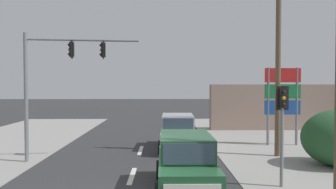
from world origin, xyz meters
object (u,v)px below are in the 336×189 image
at_px(pedestal_signal_right_kerb, 282,119).
at_px(shopping_plaza_sign, 283,95).
at_px(utility_pole_midground_right, 278,45).
at_px(suv_oncoming_mid, 186,165).
at_px(traffic_signal_mast, 55,73).
at_px(suv_oncoming_near, 178,133).
at_px(utility_pole_foreground_right, 335,46).

distance_m(pedestal_signal_right_kerb, shopping_plaza_sign, 8.37).
xyz_separation_m(utility_pole_midground_right, suv_oncoming_mid, (-4.96, -5.21, -4.70)).
xyz_separation_m(traffic_signal_mast, suv_oncoming_mid, (5.84, -4.34, -3.26)).
relative_size(suv_oncoming_near, suv_oncoming_mid, 1.01).
relative_size(utility_pole_midground_right, suv_oncoming_mid, 2.35).
bearing_deg(traffic_signal_mast, utility_pole_foreground_right, -33.47).
xyz_separation_m(pedestal_signal_right_kerb, suv_oncoming_near, (-3.34, 6.91, -1.53)).
bearing_deg(utility_pole_midground_right, suv_oncoming_near, 157.93).
relative_size(utility_pole_midground_right, suv_oncoming_near, 2.33).
distance_m(traffic_signal_mast, suv_oncoming_mid, 7.97).
distance_m(utility_pole_midground_right, shopping_plaza_sign, 4.12).
relative_size(utility_pole_foreground_right, utility_pole_midground_right, 0.81).
height_order(pedestal_signal_right_kerb, suv_oncoming_mid, pedestal_signal_right_kerb).
height_order(suv_oncoming_near, suv_oncoming_mid, same).
relative_size(pedestal_signal_right_kerb, suv_oncoming_near, 0.78).
distance_m(utility_pole_midground_right, suv_oncoming_mid, 8.60).
height_order(utility_pole_foreground_right, pedestal_signal_right_kerb, utility_pole_foreground_right).
height_order(utility_pole_midground_right, suv_oncoming_near, utility_pole_midground_right).
distance_m(utility_pole_foreground_right, utility_pole_midground_right, 7.46).
distance_m(pedestal_signal_right_kerb, suv_oncoming_near, 7.83).
distance_m(shopping_plaza_sign, suv_oncoming_mid, 10.48).
height_order(utility_pole_midground_right, traffic_signal_mast, utility_pole_midground_right).
relative_size(traffic_signal_mast, suv_oncoming_mid, 1.32).
relative_size(utility_pole_foreground_right, traffic_signal_mast, 1.44).
bearing_deg(suv_oncoming_mid, suv_oncoming_near, 89.61).
relative_size(traffic_signal_mast, shopping_plaza_sign, 1.30).
xyz_separation_m(pedestal_signal_right_kerb, suv_oncoming_mid, (-3.39, -0.29, -1.53)).
distance_m(utility_pole_foreground_right, traffic_signal_mast, 11.73).
distance_m(utility_pole_midground_right, pedestal_signal_right_kerb, 6.06).
bearing_deg(utility_pole_foreground_right, suv_oncoming_near, 112.64).
distance_m(traffic_signal_mast, pedestal_signal_right_kerb, 10.22).
relative_size(traffic_signal_mast, pedestal_signal_right_kerb, 1.69).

